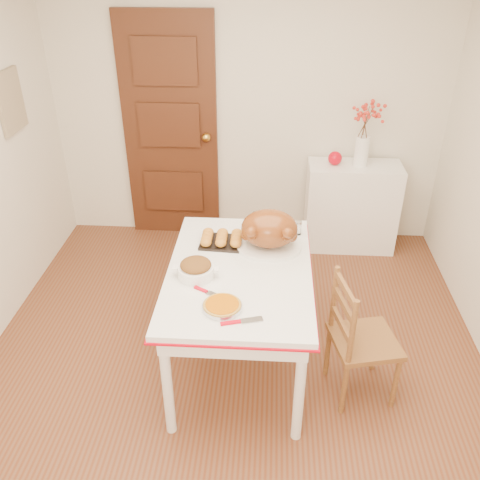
# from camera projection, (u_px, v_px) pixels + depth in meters

# --- Properties ---
(floor) EXTENTS (3.50, 4.00, 0.00)m
(floor) POSITION_uv_depth(u_px,v_px,m) (231.00, 377.00, 3.47)
(floor) COLOR #602C15
(floor) RESTS_ON ground
(wall_back) EXTENTS (3.50, 0.00, 2.50)m
(wall_back) POSITION_uv_depth(u_px,v_px,m) (248.00, 108.00, 4.54)
(wall_back) COLOR beige
(wall_back) RESTS_ON ground
(door_back) EXTENTS (0.85, 0.06, 2.06)m
(door_back) POSITION_uv_depth(u_px,v_px,m) (171.00, 131.00, 4.66)
(door_back) COLOR #3D1D10
(door_back) RESTS_ON ground
(photo_board) EXTENTS (0.03, 0.35, 0.45)m
(photo_board) POSITION_uv_depth(u_px,v_px,m) (11.00, 101.00, 3.82)
(photo_board) COLOR tan
(photo_board) RESTS_ON ground
(sideboard) EXTENTS (0.82, 0.37, 0.82)m
(sideboard) POSITION_uv_depth(u_px,v_px,m) (351.00, 207.00, 4.73)
(sideboard) COLOR white
(sideboard) RESTS_ON floor
(kitchen_table) EXTENTS (0.91, 1.32, 0.79)m
(kitchen_table) POSITION_uv_depth(u_px,v_px,m) (240.00, 319.00, 3.37)
(kitchen_table) COLOR white
(kitchen_table) RESTS_ON floor
(chair_oak) EXTENTS (0.46, 0.46, 0.87)m
(chair_oak) POSITION_uv_depth(u_px,v_px,m) (365.00, 338.00, 3.15)
(chair_oak) COLOR brown
(chair_oak) RESTS_ON floor
(berry_vase) EXTENTS (0.28, 0.28, 0.55)m
(berry_vase) POSITION_uv_depth(u_px,v_px,m) (364.00, 135.00, 4.37)
(berry_vase) COLOR white
(berry_vase) RESTS_ON sideboard
(apple) EXTENTS (0.12, 0.12, 0.12)m
(apple) POSITION_uv_depth(u_px,v_px,m) (335.00, 158.00, 4.50)
(apple) COLOR #BF0315
(apple) RESTS_ON sideboard
(turkey_platter) EXTENTS (0.52, 0.47, 0.27)m
(turkey_platter) POSITION_uv_depth(u_px,v_px,m) (269.00, 231.00, 3.31)
(turkey_platter) COLOR maroon
(turkey_platter) RESTS_ON kitchen_table
(pumpkin_pie) EXTENTS (0.26, 0.26, 0.05)m
(pumpkin_pie) POSITION_uv_depth(u_px,v_px,m) (222.00, 305.00, 2.82)
(pumpkin_pie) COLOR #B15600
(pumpkin_pie) RESTS_ON kitchen_table
(stuffing_dish) EXTENTS (0.28, 0.22, 0.11)m
(stuffing_dish) POSITION_uv_depth(u_px,v_px,m) (196.00, 269.00, 3.08)
(stuffing_dish) COLOR #5E340E
(stuffing_dish) RESTS_ON kitchen_table
(rolls_tray) EXTENTS (0.29, 0.24, 0.07)m
(rolls_tray) POSITION_uv_depth(u_px,v_px,m) (222.00, 239.00, 3.41)
(rolls_tray) COLOR #B37023
(rolls_tray) RESTS_ON kitchen_table
(pie_server) EXTENTS (0.24, 0.13, 0.01)m
(pie_server) POSITION_uv_depth(u_px,v_px,m) (242.00, 321.00, 2.74)
(pie_server) COLOR silver
(pie_server) RESTS_ON kitchen_table
(carving_knife) EXTENTS (0.25, 0.17, 0.01)m
(carving_knife) POSITION_uv_depth(u_px,v_px,m) (212.00, 294.00, 2.94)
(carving_knife) COLOR silver
(carving_knife) RESTS_ON kitchen_table
(drinking_glass) EXTENTS (0.06, 0.06, 0.11)m
(drinking_glass) POSITION_uv_depth(u_px,v_px,m) (256.00, 220.00, 3.60)
(drinking_glass) COLOR white
(drinking_glass) RESTS_ON kitchen_table
(shaker_pair) EXTENTS (0.11, 0.06, 0.10)m
(shaker_pair) POSITION_uv_depth(u_px,v_px,m) (294.00, 228.00, 3.52)
(shaker_pair) COLOR white
(shaker_pair) RESTS_ON kitchen_table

